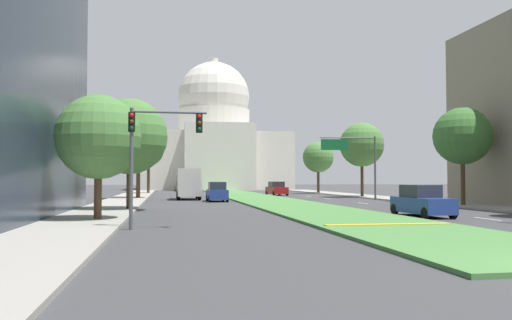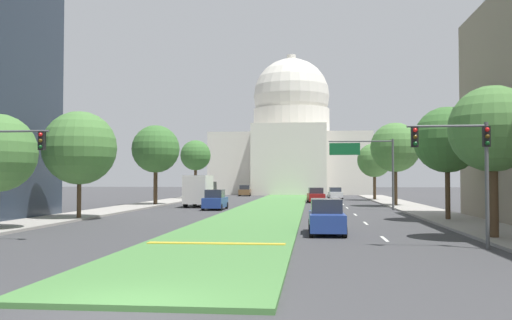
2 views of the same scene
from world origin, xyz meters
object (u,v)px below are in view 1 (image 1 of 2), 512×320
(street_tree_left_near, at_px, (99,137))
(street_tree_right_distant, at_px, (318,157))
(street_tree_left_mid, at_px, (129,136))
(sedan_midblock, at_px, (217,192))
(street_tree_left_distant, at_px, (149,151))
(street_tree_left_far, at_px, (138,142))
(sedan_very_far, at_px, (181,186))
(traffic_light_near_left, at_px, (152,141))
(street_tree_right_far, at_px, (362,145))
(sedan_lead_stopped, at_px, (422,202))
(street_tree_right_mid, at_px, (462,136))
(capitol_building, at_px, (214,140))
(sedan_distant, at_px, (277,189))
(overhead_guide_sign, at_px, (354,154))
(box_truck_delivery, at_px, (188,183))
(sedan_far_horizon, at_px, (277,188))

(street_tree_left_near, distance_m, street_tree_right_distant, 52.54)
(street_tree_left_mid, distance_m, sedan_midblock, 15.87)
(street_tree_left_distant, distance_m, street_tree_right_distant, 24.48)
(street_tree_right_distant, bearing_deg, sedan_midblock, -125.73)
(street_tree_left_far, height_order, street_tree_right_distant, street_tree_left_far)
(sedan_midblock, distance_m, sedan_very_far, 41.19)
(traffic_light_near_left, height_order, street_tree_left_near, street_tree_left_near)
(street_tree_right_far, relative_size, sedan_lead_stopped, 1.88)
(street_tree_right_far, bearing_deg, street_tree_left_far, -179.21)
(street_tree_right_mid, bearing_deg, street_tree_right_distant, 91.39)
(street_tree_right_mid, distance_m, sedan_very_far, 57.31)
(street_tree_left_near, bearing_deg, street_tree_left_mid, 84.11)
(street_tree_right_far, distance_m, sedan_very_far, 39.34)
(capitol_building, xyz_separation_m, sedan_distant, (4.46, -41.08, -9.26))
(sedan_distant, bearing_deg, overhead_guide_sign, -73.66)
(sedan_distant, bearing_deg, box_truck_delivery, -135.99)
(capitol_building, bearing_deg, street_tree_left_mid, -99.70)
(street_tree_right_distant, xyz_separation_m, sedan_very_far, (-19.38, 17.29, -4.47))
(capitol_building, distance_m, traffic_light_near_left, 85.22)
(overhead_guide_sign, distance_m, street_tree_left_near, 31.91)
(street_tree_right_far, relative_size, street_tree_left_distant, 1.05)
(street_tree_left_mid, distance_m, sedan_lead_stopped, 19.25)
(street_tree_left_mid, height_order, sedan_midblock, street_tree_left_mid)
(street_tree_left_near, height_order, street_tree_left_far, street_tree_left_far)
(street_tree_left_distant, bearing_deg, street_tree_right_distant, -3.93)
(sedan_midblock, bearing_deg, street_tree_left_mid, -118.27)
(sedan_lead_stopped, height_order, sedan_very_far, sedan_lead_stopped)
(street_tree_right_mid, distance_m, sedan_far_horizon, 42.61)
(sedan_midblock, bearing_deg, street_tree_left_distant, 105.90)
(sedan_very_far, bearing_deg, street_tree_right_far, -59.63)
(street_tree_left_mid, height_order, street_tree_left_far, street_tree_left_far)
(street_tree_right_distant, bearing_deg, street_tree_right_mid, -88.61)
(sedan_far_horizon, distance_m, box_truck_delivery, 28.57)
(street_tree_left_mid, bearing_deg, street_tree_left_near, -95.89)
(capitol_building, relative_size, sedan_far_horizon, 6.17)
(street_tree_right_distant, distance_m, sedan_distant, 11.50)
(overhead_guide_sign, xyz_separation_m, sedan_lead_stopped, (-4.37, -22.37, -3.82))
(overhead_guide_sign, height_order, street_tree_right_far, street_tree_right_far)
(sedan_lead_stopped, bearing_deg, street_tree_left_mid, 154.24)
(street_tree_right_distant, xyz_separation_m, sedan_lead_stopped, (-7.48, -45.49, -4.46))
(street_tree_right_mid, distance_m, street_tree_right_far, 19.78)
(street_tree_right_far, bearing_deg, capitol_building, 104.05)
(overhead_guide_sign, distance_m, box_truck_delivery, 17.37)
(sedan_very_far, bearing_deg, street_tree_right_distant, -41.74)
(sedan_far_horizon, bearing_deg, traffic_light_near_left, -107.35)
(traffic_light_near_left, bearing_deg, street_tree_left_distant, 92.06)
(street_tree_right_far, height_order, sedan_very_far, street_tree_right_far)
(street_tree_left_far, xyz_separation_m, street_tree_right_far, (25.20, 0.35, 0.05))
(street_tree_left_distant, distance_m, sedan_very_far, 17.23)
(sedan_distant, bearing_deg, traffic_light_near_left, -108.83)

